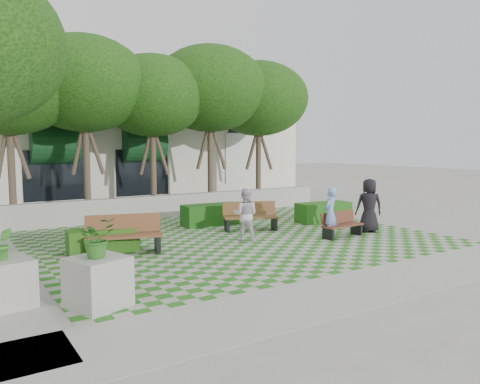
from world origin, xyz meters
TOP-DOWN VIEW (x-y plane):
  - ground at (0.00, 0.00)m, footprint 90.00×90.00m
  - lawn at (0.00, 1.00)m, footprint 12.00×12.00m
  - sidewalk_south at (0.00, -4.70)m, footprint 16.00×2.00m
  - retaining_wall at (0.00, 6.20)m, footprint 15.00×0.36m
  - bench_east at (2.99, -0.62)m, footprint 1.57×0.63m
  - bench_mid at (1.19, 1.91)m, footprint 1.96×1.26m
  - bench_west at (-3.62, 0.90)m, footprint 2.11×1.18m
  - hedge_east at (4.53, 1.88)m, footprint 2.19×1.06m
  - hedge_midright at (0.61, 3.56)m, footprint 2.23×1.00m
  - hedge_west at (-4.04, 1.39)m, footprint 1.92×0.89m
  - planter_front at (-5.40, -2.92)m, footprint 1.18×1.18m
  - planter_back at (-6.82, -2.02)m, footprint 1.03×1.03m
  - person_blue at (2.51, -0.60)m, footprint 0.69×0.59m
  - person_dark at (4.36, -0.51)m, footprint 1.05×0.94m
  - person_white at (0.08, 0.55)m, footprint 1.00×0.98m
  - tree_row at (-1.86, 5.95)m, footprint 17.70×13.40m
  - building at (0.93, 14.08)m, footprint 18.00×8.92m

SIDE VIEW (x-z plane):
  - ground at x=0.00m, z-range 0.00..0.00m
  - sidewalk_south at x=0.00m, z-range 0.00..0.01m
  - lawn at x=0.00m, z-range 0.01..0.01m
  - hedge_west at x=-4.04m, z-range 0.00..0.65m
  - hedge_east at x=4.53m, z-range 0.00..0.74m
  - hedge_midright at x=0.61m, z-range 0.00..0.76m
  - bench_east at x=2.99m, z-range -0.01..0.79m
  - retaining_wall at x=0.00m, z-range 0.00..0.90m
  - bench_mid at x=1.19m, z-range -0.02..0.96m
  - planter_back at x=-6.82m, z-range -0.24..1.22m
  - bench_west at x=-3.62m, z-range -0.02..1.03m
  - planter_front at x=-5.40m, z-range -0.15..1.49m
  - person_blue at x=2.51m, z-range 0.00..1.61m
  - person_white at x=0.08m, z-range 0.00..1.62m
  - person_dark at x=4.36m, z-range 0.00..1.81m
  - building at x=0.93m, z-range -0.06..5.09m
  - tree_row at x=-1.86m, z-range 1.47..8.88m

